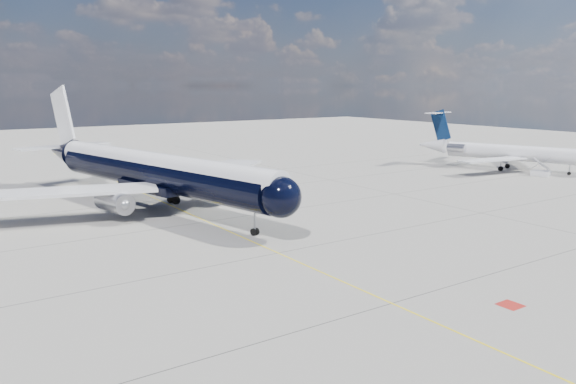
% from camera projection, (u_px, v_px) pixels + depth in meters
% --- Properties ---
extents(ground, '(320.00, 320.00, 0.00)m').
position_uv_depth(ground, '(189.00, 214.00, 68.90)').
color(ground, '#9A968E').
rests_on(ground, ground).
extents(taxiway_centerline, '(0.16, 160.00, 0.01)m').
position_uv_depth(taxiway_centerline, '(207.00, 222.00, 64.83)').
color(taxiway_centerline, yellow).
rests_on(taxiway_centerline, ground).
extents(red_marking, '(1.60, 1.60, 0.01)m').
position_uv_depth(red_marking, '(510.00, 305.00, 40.14)').
color(red_marking, maroon).
rests_on(red_marking, ground).
extents(main_airliner, '(43.36, 53.47, 15.57)m').
position_uv_depth(main_airliner, '(150.00, 171.00, 71.40)').
color(main_airliner, black).
rests_on(main_airliner, ground).
extents(regional_jet, '(26.62, 31.38, 10.94)m').
position_uv_depth(regional_jet, '(499.00, 151.00, 105.06)').
color(regional_jet, silver).
rests_on(regional_jet, ground).
extents(boarding_stair, '(3.28, 3.62, 3.26)m').
position_uv_depth(boarding_stair, '(541.00, 172.00, 97.90)').
color(boarding_stair, silver).
rests_on(boarding_stair, ground).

